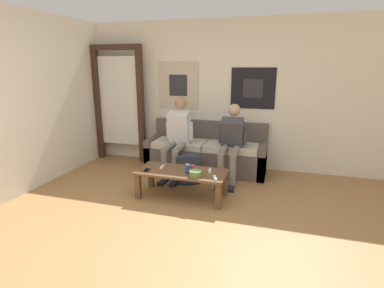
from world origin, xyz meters
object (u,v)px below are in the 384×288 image
backpack (187,169)px  pillar_candle (192,168)px  game_controller_near_right (210,170)px  game_controller_far_center (215,178)px  person_seated_adult (177,134)px  person_seated_teen (231,140)px  drink_can_blue (187,169)px  game_controller_near_left (162,167)px  cell_phone (147,170)px  ceramic_bowl (196,173)px  coffee_table (182,175)px  couch (206,154)px

backpack → pillar_candle: 0.58m
backpack → game_controller_near_right: size_ratio=3.01×
game_controller_near_right → game_controller_far_center: (0.13, -0.25, 0.00)m
person_seated_adult → backpack: size_ratio=2.87×
person_seated_teen → drink_can_blue: size_ratio=9.61×
person_seated_adult → game_controller_near_left: person_seated_adult is taller
person_seated_adult → cell_phone: 1.00m
person_seated_teen → game_controller_near_left: size_ratio=8.13×
cell_phone → ceramic_bowl: bearing=-2.2°
backpack → ceramic_bowl: ceramic_bowl is taller
person_seated_adult → drink_can_blue: person_seated_adult is taller
drink_can_blue → ceramic_bowl: bearing=-31.2°
coffee_table → game_controller_near_right: 0.39m
couch → pillar_candle: 1.16m
person_seated_teen → ceramic_bowl: size_ratio=6.88×
ceramic_bowl → drink_can_blue: bearing=148.8°
drink_can_blue → backpack: bearing=107.7°
coffee_table → drink_can_blue: size_ratio=9.92×
ceramic_bowl → game_controller_near_left: ceramic_bowl is taller
couch → person_seated_teen: person_seated_teen is taller
drink_can_blue → game_controller_near_right: bearing=30.1°
person_seated_teen → game_controller_near_right: size_ratio=8.06×
person_seated_teen → game_controller_near_right: (-0.16, -0.77, -0.26)m
couch → game_controller_far_center: couch is taller
ceramic_bowl → game_controller_near_left: size_ratio=1.18×
backpack → cell_phone: 0.78m
person_seated_teen → drink_can_blue: (-0.43, -0.92, -0.21)m
couch → person_seated_teen: size_ratio=1.72×
coffee_table → person_seated_teen: (0.53, 0.86, 0.34)m
person_seated_teen → game_controller_far_center: (-0.03, -1.02, -0.26)m
person_seated_teen → drink_can_blue: person_seated_teen is taller
backpack → game_controller_near_right: backpack is taller
coffee_table → drink_can_blue: bearing=-30.2°
pillar_candle → couch: bearing=94.4°
person_seated_teen → couch: bearing=144.9°
game_controller_near_right → ceramic_bowl: bearing=-119.3°
person_seated_teen → cell_phone: size_ratio=8.24×
coffee_table → ceramic_bowl: bearing=-30.7°
ceramic_bowl → person_seated_teen: bearing=73.8°
pillar_candle → game_controller_near_left: size_ratio=0.65×
coffee_table → pillar_candle: (0.14, 0.05, 0.11)m
game_controller_far_center → person_seated_adult: bearing=130.7°
coffee_table → pillar_candle: size_ratio=12.98×
cell_phone → drink_can_blue: bearing=5.6°
person_seated_adult → game_controller_near_right: size_ratio=8.65×
coffee_table → couch: bearing=87.7°
drink_can_blue → game_controller_near_right: drink_can_blue is taller
pillar_candle → coffee_table: bearing=-159.9°
game_controller_near_left → backpack: bearing=66.3°
person_seated_teen → backpack: bearing=-152.2°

